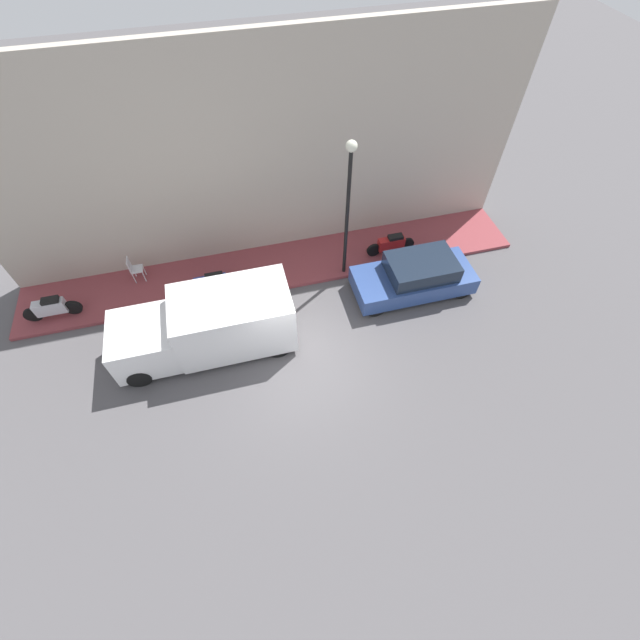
{
  "coord_description": "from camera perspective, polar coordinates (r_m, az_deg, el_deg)",
  "views": [
    {
      "loc": [
        -6.86,
        1.2,
        11.33
      ],
      "look_at": [
        1.11,
        -0.85,
        0.6
      ],
      "focal_mm": 24.0,
      "sensor_mm": 36.0,
      "label": 1
    }
  ],
  "objects": [
    {
      "name": "ground_plane",
      "position": [
        13.3,
        -2.35,
        -5.98
      ],
      "size": [
        60.0,
        60.0,
        0.0
      ],
      "primitive_type": "plane",
      "color": "#514F51"
    },
    {
      "name": "sidewalk",
      "position": [
        15.91,
        -5.86,
        7.1
      ],
      "size": [
        2.27,
        17.81,
        0.13
      ],
      "color": "brown",
      "rests_on": "ground_plane"
    },
    {
      "name": "building_facade",
      "position": [
        14.68,
        -8.08,
        20.49
      ],
      "size": [
        0.3,
        17.81,
        7.31
      ],
      "color": "#B2A899",
      "rests_on": "ground_plane"
    },
    {
      "name": "parked_car",
      "position": [
        15.03,
        12.55,
        5.69
      ],
      "size": [
        1.73,
        4.09,
        1.37
      ],
      "color": "#2D4784",
      "rests_on": "ground_plane"
    },
    {
      "name": "delivery_van",
      "position": [
        13.27,
        -14.83,
        -0.73
      ],
      "size": [
        1.98,
        5.36,
        2.08
      ],
      "color": "white",
      "rests_on": "ground_plane"
    },
    {
      "name": "scooter_silver",
      "position": [
        16.39,
        -32.23,
        1.39
      ],
      "size": [
        0.3,
        1.79,
        0.85
      ],
      "color": "#B7B7BF",
      "rests_on": "sidewalk"
    },
    {
      "name": "motorcycle_red",
      "position": [
        16.21,
        9.49,
        9.98
      ],
      "size": [
        0.3,
        1.83,
        0.79
      ],
      "color": "#B21E1E",
      "rests_on": "sidewalk"
    },
    {
      "name": "motorcycle_blue",
      "position": [
        15.0,
        -14.25,
        4.73
      ],
      "size": [
        0.3,
        2.03,
        0.85
      ],
      "color": "navy",
      "rests_on": "sidewalk"
    },
    {
      "name": "streetlamp",
      "position": [
        13.47,
        3.81,
        16.29
      ],
      "size": [
        0.34,
        0.34,
        5.03
      ],
      "color": "black",
      "rests_on": "sidewalk"
    },
    {
      "name": "cafe_chair",
      "position": [
        16.26,
        -23.57,
        6.38
      ],
      "size": [
        0.4,
        0.4,
        0.97
      ],
      "color": "silver",
      "rests_on": "sidewalk"
    }
  ]
}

